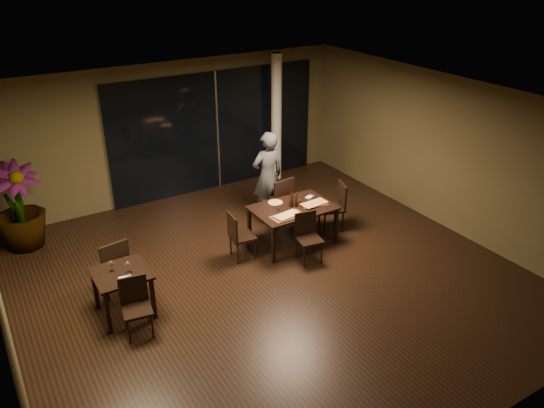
{
  "coord_description": "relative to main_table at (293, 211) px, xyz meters",
  "views": [
    {
      "loc": [
        -3.93,
        -6.55,
        5.11
      ],
      "look_at": [
        0.41,
        0.58,
        1.05
      ],
      "focal_mm": 35.0,
      "sensor_mm": 36.0,
      "label": 1
    }
  ],
  "objects": [
    {
      "name": "pizza_board_left",
      "position": [
        -0.3,
        -0.27,
        0.08
      ],
      "size": [
        0.63,
        0.33,
        0.01
      ],
      "primitive_type": "cube",
      "rotation": [
        0.0,
        0.0,
        0.04
      ],
      "color": "#4E3319",
      "rests_on": "main_table"
    },
    {
      "name": "wall_back",
      "position": [
        -1.0,
        3.25,
        0.82
      ],
      "size": [
        8.0,
        0.1,
        3.0
      ],
      "primitive_type": "cube",
      "color": "#463F25",
      "rests_on": "ground"
    },
    {
      "name": "window_panel",
      "position": [
        0.0,
        3.16,
        0.67
      ],
      "size": [
        5.0,
        0.06,
        2.7
      ],
      "primitive_type": "cube",
      "color": "black",
      "rests_on": "ground"
    },
    {
      "name": "potted_plant",
      "position": [
        -4.38,
        2.5,
        0.14
      ],
      "size": [
        1.06,
        1.06,
        1.64
      ],
      "primitive_type": "imported",
      "rotation": [
        0.0,
        0.0,
        0.21
      ],
      "color": "#1D4C19",
      "rests_on": "ground"
    },
    {
      "name": "side_napkin",
      "position": [
        -3.39,
        -0.7,
        0.08
      ],
      "size": [
        0.19,
        0.13,
        0.01
      ],
      "primitive_type": "cube",
      "rotation": [
        0.0,
        0.0,
        -0.13
      ],
      "color": "white",
      "rests_on": "side_table"
    },
    {
      "name": "chair_main_near",
      "position": [
        -0.1,
        -0.63,
        -0.18
      ],
      "size": [
        0.47,
        0.47,
        0.9
      ],
      "rotation": [
        0.0,
        0.0,
        -0.16
      ],
      "color": "black",
      "rests_on": "ground"
    },
    {
      "name": "wine_glass_b",
      "position": [
        -3.29,
        -0.56,
        0.16
      ],
      "size": [
        0.08,
        0.08,
        0.18
      ],
      "primitive_type": null,
      "color": "white",
      "rests_on": "side_table"
    },
    {
      "name": "chair_main_left",
      "position": [
        -1.15,
        0.02,
        -0.18
      ],
      "size": [
        0.45,
        0.45,
        0.89
      ],
      "rotation": [
        0.0,
        0.0,
        1.47
      ],
      "color": "black",
      "rests_on": "ground"
    },
    {
      "name": "ceiling",
      "position": [
        -1.0,
        -0.8,
        2.34
      ],
      "size": [
        8.0,
        8.0,
        0.04
      ],
      "primitive_type": "cube",
      "color": "silver",
      "rests_on": "wall_back"
    },
    {
      "name": "wall_right",
      "position": [
        3.05,
        -0.8,
        0.82
      ],
      "size": [
        0.1,
        8.0,
        3.0
      ],
      "primitive_type": "cube",
      "color": "#463F25",
      "rests_on": "ground"
    },
    {
      "name": "tumbler_right",
      "position": [
        0.2,
        0.12,
        0.12
      ],
      "size": [
        0.08,
        0.08,
        0.1
      ],
      "primitive_type": "cylinder",
      "color": "white",
      "rests_on": "main_table"
    },
    {
      "name": "chair_side_near",
      "position": [
        -3.36,
        -1.0,
        -0.18
      ],
      "size": [
        0.47,
        0.47,
        0.88
      ],
      "rotation": [
        0.0,
        0.0,
        -0.15
      ],
      "color": "black",
      "rests_on": "ground"
    },
    {
      "name": "column",
      "position": [
        1.4,
        2.85,
        0.82
      ],
      "size": [
        0.24,
        0.24,
        3.0
      ],
      "primitive_type": "cylinder",
      "color": "silver",
      "rests_on": "ground"
    },
    {
      "name": "bottle_b",
      "position": [
        0.08,
        -0.01,
        0.2
      ],
      "size": [
        0.05,
        0.05,
        0.25
      ],
      "primitive_type": null,
      "color": "black",
      "rests_on": "main_table"
    },
    {
      "name": "pizza_board_right",
      "position": [
        0.4,
        -0.13,
        0.08
      ],
      "size": [
        0.54,
        0.33,
        0.01
      ],
      "primitive_type": "cube",
      "rotation": [
        0.0,
        0.0,
        -0.17
      ],
      "color": "#4F2A19",
      "rests_on": "main_table"
    },
    {
      "name": "oblong_pizza_right",
      "position": [
        0.4,
        -0.13,
        0.1
      ],
      "size": [
        0.5,
        0.27,
        0.02
      ],
      "primitive_type": null,
      "rotation": [
        0.0,
        0.0,
        0.08
      ],
      "color": "maroon",
      "rests_on": "pizza_board_right"
    },
    {
      "name": "chair_main_far",
      "position": [
        0.15,
        0.69,
        -0.09
      ],
      "size": [
        0.55,
        0.55,
        1.05
      ],
      "rotation": [
        0.0,
        0.0,
        3.27
      ],
      "color": "black",
      "rests_on": "ground"
    },
    {
      "name": "round_pizza",
      "position": [
        -0.19,
        0.31,
        0.08
      ],
      "size": [
        0.27,
        0.27,
        0.01
      ],
      "primitive_type": "cylinder",
      "color": "#A62412",
      "rests_on": "main_table"
    },
    {
      "name": "bottle_a",
      "position": [
        -0.01,
        0.03,
        0.22
      ],
      "size": [
        0.07,
        0.07,
        0.3
      ],
      "primitive_type": null,
      "color": "black",
      "rests_on": "main_table"
    },
    {
      "name": "wall_front",
      "position": [
        -1.0,
        -4.85,
        0.82
      ],
      "size": [
        8.0,
        0.1,
        3.0
      ],
      "primitive_type": "cube",
      "color": "#463F25",
      "rests_on": "ground"
    },
    {
      "name": "side_table",
      "position": [
        -3.4,
        -0.5,
        -0.05
      ],
      "size": [
        0.8,
        0.8,
        0.75
      ],
      "color": "black",
      "rests_on": "ground"
    },
    {
      "name": "chair_side_far",
      "position": [
        -3.37,
        0.06,
        -0.11
      ],
      "size": [
        0.54,
        0.54,
        1.01
      ],
      "rotation": [
        0.0,
        0.0,
        3.3
      ],
      "color": "black",
      "rests_on": "ground"
    },
    {
      "name": "napkin_near",
      "position": [
        0.51,
        -0.15,
        0.08
      ],
      "size": [
        0.19,
        0.12,
        0.01
      ],
      "primitive_type": "cube",
      "rotation": [
        0.0,
        0.0,
        -0.12
      ],
      "color": "white",
      "rests_on": "main_table"
    },
    {
      "name": "ground",
      "position": [
        -1.0,
        -0.8,
        -0.68
      ],
      "size": [
        8.0,
        8.0,
        0.0
      ],
      "primitive_type": "plane",
      "color": "black",
      "rests_on": "ground"
    },
    {
      "name": "oblong_pizza_left",
      "position": [
        -0.3,
        -0.27,
        0.1
      ],
      "size": [
        0.48,
        0.28,
        0.02
      ],
      "primitive_type": null,
      "rotation": [
        0.0,
        0.0,
        0.16
      ],
      "color": "maroon",
      "rests_on": "pizza_board_left"
    },
    {
      "name": "napkin_far",
      "position": [
        0.52,
        0.19,
        0.08
      ],
      "size": [
        0.2,
        0.15,
        0.01
      ],
      "primitive_type": "cube",
      "rotation": [
        0.0,
        0.0,
        0.33
      ],
      "color": "silver",
      "rests_on": "main_table"
    },
    {
      "name": "main_table",
      "position": [
        0.0,
        0.0,
        0.0
      ],
      "size": [
        1.5,
        1.0,
        0.75
      ],
      "color": "black",
      "rests_on": "ground"
    },
    {
      "name": "tumbler_left",
      "position": [
        -0.29,
        0.04,
        0.11
      ],
      "size": [
        0.07,
        0.07,
        0.08
      ],
      "primitive_type": "cylinder",
      "color": "white",
      "rests_on": "main_table"
    },
    {
      "name": "diner",
      "position": [
        0.13,
        1.13,
        0.26
      ],
      "size": [
        0.65,
        0.44,
        1.87
      ],
      "primitive_type": "imported",
      "rotation": [
        0.0,
        0.0,
        3.11
      ],
      "color": "#313336",
      "rests_on": "ground"
    },
    {
      "name": "chair_main_right",
      "position": [
        1.04,
        0.02,
        -0.13
      ],
      "size": [
        0.58,
        0.58,
        0.97
      ],
      "rotation": [
        0.0,
        0.0,
        -1.92
      ],
      "color": "black",
      "rests_on": "ground"
    },
    {
      "name": "wine_glass_a",
      "position": [
        -3.5,
        -0.41,
        0.16
      ],
      "size": [
        0.07,
        0.07,
        0.17
      ],
      "primitive_type": null,
      "color": "white",
      "rests_on": "side_table"
    },
    {
      "name": "bottle_c",
      "position": [
        0.03,
        0.11,
        0.23
      ],
      "size": [
        0.07,
        0.07,
        0.3
      ],
      "primitive_type": null,
      "color": "black",
      "rests_on": "main_table"
    }
  ]
}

